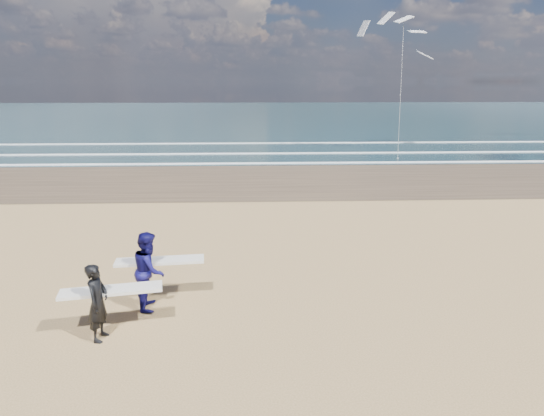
{
  "coord_description": "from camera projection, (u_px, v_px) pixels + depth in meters",
  "views": [
    {
      "loc": [
        2.83,
        -9.94,
        5.45
      ],
      "look_at": [
        3.5,
        6.0,
        1.28
      ],
      "focal_mm": 32.0,
      "sensor_mm": 36.0,
      "label": 1
    }
  ],
  "objects": [
    {
      "name": "surfer_far",
      "position": [
        150.0,
        270.0,
        11.89
      ],
      "size": [
        2.24,
        1.22,
        1.94
      ],
      "color": "#100E4F",
      "rests_on": "ground"
    },
    {
      "name": "surfer_near",
      "position": [
        100.0,
        300.0,
        10.43
      ],
      "size": [
        2.26,
        1.15,
        1.73
      ],
      "color": "black",
      "rests_on": "ground"
    },
    {
      "name": "kite_1",
      "position": [
        402.0,
        69.0,
        36.05
      ],
      "size": [
        6.21,
        4.78,
        11.23
      ],
      "color": "slate",
      "rests_on": "ground"
    },
    {
      "name": "wet_sand_strip",
      "position": [
        538.0,
        175.0,
        29.09
      ],
      "size": [
        220.0,
        12.0,
        0.01
      ],
      "primitive_type": "cube",
      "color": "#4B3928",
      "rests_on": "ground"
    },
    {
      "name": "ocean",
      "position": [
        354.0,
        115.0,
        81.28
      ],
      "size": [
        220.0,
        100.0,
        0.02
      ],
      "primitive_type": "cube",
      "color": "#1A363B",
      "rests_on": "ground"
    },
    {
      "name": "foam_breakers",
      "position": [
        466.0,
        151.0,
        38.84
      ],
      "size": [
        220.0,
        11.7,
        0.05
      ],
      "color": "white",
      "rests_on": "ground"
    }
  ]
}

